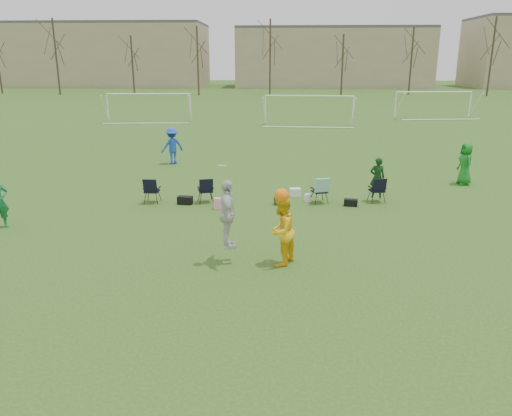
# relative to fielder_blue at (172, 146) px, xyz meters

# --- Properties ---
(ground) EXTENTS (260.00, 260.00, 0.00)m
(ground) POSITION_rel_fielder_blue_xyz_m (4.04, -15.19, -0.94)
(ground) COLOR #2C5019
(ground) RESTS_ON ground
(fielder_blue) EXTENTS (1.40, 1.29, 1.89)m
(fielder_blue) POSITION_rel_fielder_blue_xyz_m (0.00, 0.00, 0.00)
(fielder_blue) COLOR blue
(fielder_blue) RESTS_ON ground
(fielder_green_far) EXTENTS (0.68, 0.96, 1.84)m
(fielder_green_far) POSITION_rel_fielder_blue_xyz_m (13.69, -3.90, -0.03)
(fielder_green_far) COLOR #157820
(fielder_green_far) RESTS_ON ground
(center_contest) EXTENTS (2.27, 1.20, 2.71)m
(center_contest) POSITION_rel_fielder_blue_xyz_m (5.06, -13.21, 0.19)
(center_contest) COLOR silver
(center_contest) RESTS_ON ground
(sideline_setup) EXTENTS (9.24, 2.22, 1.71)m
(sideline_setup) POSITION_rel_fielder_blue_xyz_m (5.76, -7.15, -0.42)
(sideline_setup) COLOR black
(sideline_setup) RESTS_ON ground
(goal_left) EXTENTS (7.39, 0.76, 2.46)m
(goal_left) POSITION_rel_fielder_blue_xyz_m (-5.96, 18.81, 0.98)
(goal_left) COLOR white
(goal_left) RESTS_ON ground
(goal_mid) EXTENTS (7.40, 0.63, 2.46)m
(goal_mid) POSITION_rel_fielder_blue_xyz_m (8.04, 16.81, 0.98)
(goal_mid) COLOR white
(goal_mid) RESTS_ON ground
(goal_right) EXTENTS (7.35, 1.14, 2.46)m
(goal_right) POSITION_rel_fielder_blue_xyz_m (20.04, 22.81, 0.98)
(goal_right) COLOR white
(goal_right) RESTS_ON ground
(tree_line) EXTENTS (110.28, 3.28, 11.40)m
(tree_line) POSITION_rel_fielder_blue_xyz_m (4.28, 54.66, 4.15)
(tree_line) COLOR #382B21
(tree_line) RESTS_ON ground
(building_row) EXTENTS (126.00, 16.00, 13.00)m
(building_row) POSITION_rel_fielder_blue_xyz_m (10.77, 80.81, 5.05)
(building_row) COLOR tan
(building_row) RESTS_ON ground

